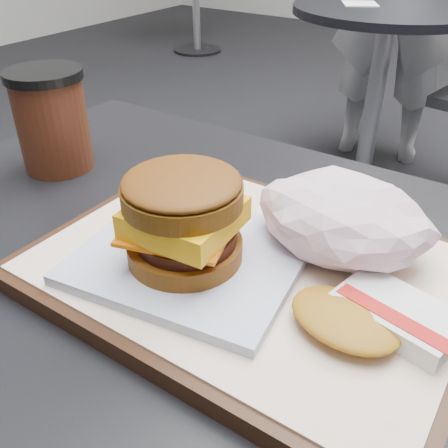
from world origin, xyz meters
TOP-DOWN VIEW (x-y plane):
  - customer_table at (0.00, 0.00)m, footprint 0.80×0.60m
  - serving_tray at (0.06, 0.01)m, footprint 0.38×0.28m
  - breakfast_sandwich at (0.02, -0.03)m, footprint 0.21×0.20m
  - hash_brown at (0.18, -0.01)m, footprint 0.13×0.10m
  - crumpled_wrapper at (0.12, 0.07)m, footprint 0.16×0.12m
  - coffee_cup at (-0.27, 0.07)m, footprint 0.09×0.09m
  - neighbor_table at (-0.35, 1.65)m, footprint 0.70×0.70m
  - napkin at (-0.45, 1.61)m, footprint 0.16×0.16m

SIDE VIEW (x-z plane):
  - neighbor_table at x=-0.35m, z-range 0.18..0.93m
  - customer_table at x=0.00m, z-range 0.20..0.97m
  - napkin at x=-0.45m, z-range 0.75..0.75m
  - serving_tray at x=0.06m, z-range 0.77..0.79m
  - hash_brown at x=0.18m, z-range 0.79..0.81m
  - crumpled_wrapper at x=0.12m, z-range 0.79..0.86m
  - breakfast_sandwich at x=0.02m, z-range 0.78..0.88m
  - coffee_cup at x=-0.27m, z-range 0.77..0.90m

